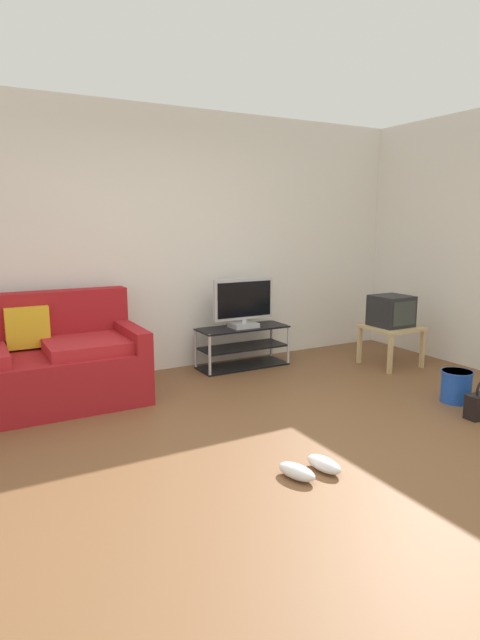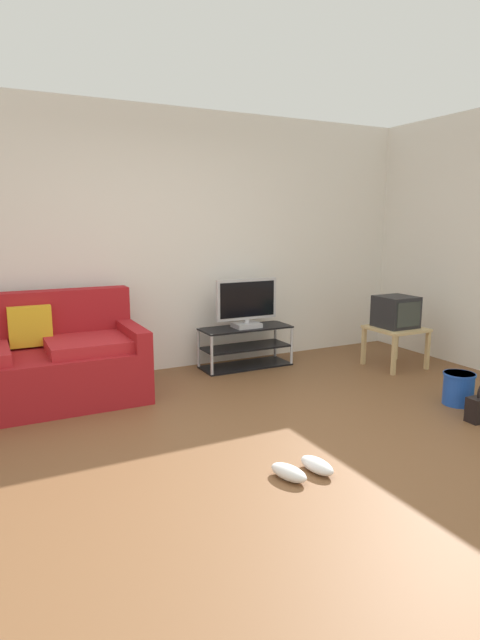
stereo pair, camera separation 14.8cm
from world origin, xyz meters
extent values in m
cube|color=brown|center=(0.00, 0.00, -0.01)|extent=(9.00, 9.80, 0.02)
cube|color=silver|center=(0.00, 2.45, 1.35)|extent=(9.00, 0.10, 2.70)
cube|color=maroon|center=(-1.37, 1.83, 0.23)|extent=(1.91, 0.91, 0.45)
cube|color=maroon|center=(-1.37, 2.18, 0.70)|extent=(1.91, 0.20, 0.49)
cube|color=maroon|center=(-0.48, 1.83, 0.54)|extent=(0.14, 0.91, 0.18)
cube|color=#AF2026|center=(-0.84, 1.77, 0.50)|extent=(0.77, 0.64, 0.10)
cube|color=gold|center=(-1.31, 2.06, 0.65)|extent=(0.36, 0.12, 0.36)
cube|color=black|center=(0.85, 2.09, 0.43)|extent=(0.99, 0.38, 0.02)
cube|color=black|center=(0.85, 2.09, 0.22)|extent=(0.95, 0.37, 0.02)
cube|color=black|center=(0.85, 2.09, 0.01)|extent=(0.99, 0.38, 0.02)
cylinder|color=#B7B7BC|center=(0.37, 1.91, 0.22)|extent=(0.03, 0.03, 0.44)
cylinder|color=#B7B7BC|center=(1.33, 1.91, 0.22)|extent=(0.03, 0.03, 0.44)
cylinder|color=#B7B7BC|center=(0.37, 2.27, 0.22)|extent=(0.03, 0.03, 0.44)
cylinder|color=#B7B7BC|center=(1.33, 2.27, 0.22)|extent=(0.03, 0.03, 0.44)
cube|color=#B2B2B7|center=(0.85, 2.07, 0.46)|extent=(0.28, 0.22, 0.05)
cube|color=#B2B2B7|center=(0.85, 2.07, 0.51)|extent=(0.05, 0.04, 0.04)
cube|color=#B2B2B7|center=(0.85, 2.07, 0.75)|extent=(0.70, 0.04, 0.44)
cube|color=black|center=(0.85, 2.05, 0.75)|extent=(0.64, 0.01, 0.38)
cube|color=tan|center=(2.29, 1.35, 0.43)|extent=(0.53, 0.53, 0.03)
cube|color=tan|center=(2.06, 1.11, 0.21)|extent=(0.04, 0.04, 0.41)
cube|color=tan|center=(2.53, 1.11, 0.21)|extent=(0.04, 0.04, 0.41)
cube|color=tan|center=(2.06, 1.58, 0.21)|extent=(0.04, 0.04, 0.41)
cube|color=tan|center=(2.53, 1.58, 0.21)|extent=(0.04, 0.04, 0.41)
cube|color=#232326|center=(2.29, 1.37, 0.61)|extent=(0.38, 0.37, 0.33)
cube|color=#333833|center=(2.29, 1.17, 0.61)|extent=(0.31, 0.01, 0.26)
cylinder|color=blue|center=(1.94, 0.19, 0.14)|extent=(0.26, 0.26, 0.28)
cylinder|color=blue|center=(1.94, 0.19, 0.27)|extent=(0.27, 0.27, 0.02)
ellipsoid|color=white|center=(-0.09, -0.29, 0.04)|extent=(0.19, 0.29, 0.09)
ellipsoid|color=white|center=(0.12, -0.29, 0.04)|extent=(0.16, 0.28, 0.09)
camera|label=1|loc=(-1.83, -2.72, 1.56)|focal=29.21mm
camera|label=2|loc=(-1.70, -2.79, 1.56)|focal=29.21mm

